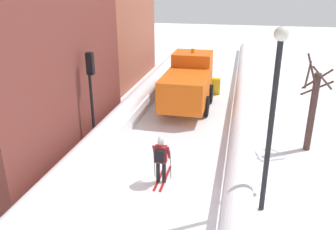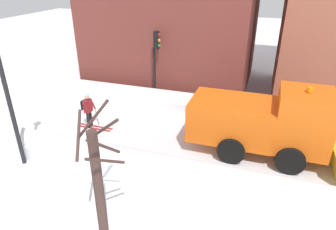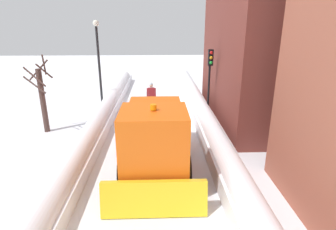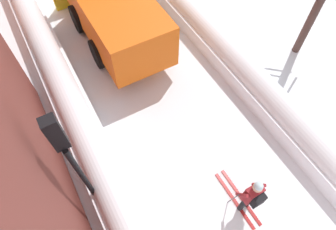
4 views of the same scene
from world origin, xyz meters
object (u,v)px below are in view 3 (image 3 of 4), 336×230
Objects in this scene: skier at (151,94)px; bare_tree_near at (42,97)px; traffic_light_pole at (210,71)px; plow_truck at (155,135)px; street_lamp at (98,54)px.

skier is 0.44× the size of bare_tree_near.
traffic_light_pole reaches higher than bare_tree_near.
plow_truck reaches higher than skier.
skier is (0.31, -8.06, -0.48)m from plow_truck.
plow_truck is at bearing 144.46° from bare_tree_near.
traffic_light_pole reaches higher than plow_truck.
traffic_light_pole is at bearing 147.20° from skier.
plow_truck is at bearing 113.05° from street_lamp.
skier is at bearing -144.85° from bare_tree_near.
traffic_light_pole is at bearing -169.41° from bare_tree_near.
bare_tree_near reaches higher than plow_truck.
street_lamp is 1.39× the size of bare_tree_near.
traffic_light_pole reaches higher than skier.
skier is 4.52m from traffic_light_pole.
traffic_light_pole is at bearing -118.20° from plow_truck.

